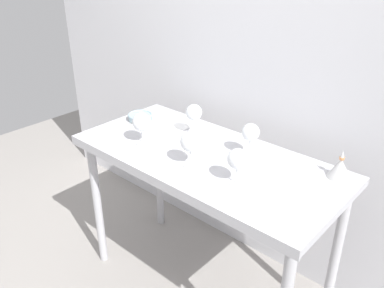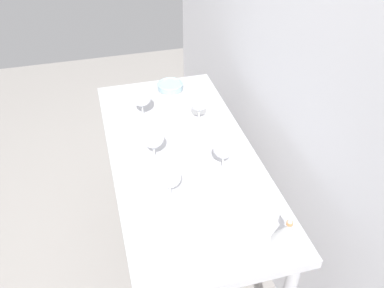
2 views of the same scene
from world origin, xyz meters
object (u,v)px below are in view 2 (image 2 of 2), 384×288
Objects in this scene: wine_glass_near_center at (153,138)px; wine_glass_near_left at (141,98)px; wine_glass_near_right at (170,177)px; decanter_funnel at (288,233)px; wine_glass_far_left at (199,103)px; tasting_sheet_lower at (237,206)px; tasting_bowl at (170,86)px; wine_glass_far_right at (224,149)px; tasting_sheet_upper at (198,107)px.

wine_glass_near_left is at bearing 178.72° from wine_glass_near_center.
decanter_funnel is (0.32, 0.36, -0.07)m from wine_glass_near_right.
tasting_sheet_lower is (0.58, -0.01, -0.13)m from wine_glass_far_left.
wine_glass_far_left is 1.04× the size of wine_glass_near_right.
wine_glass_far_left is 0.54m from wine_glass_near_right.
tasting_sheet_lower is (0.36, 0.26, -0.12)m from wine_glass_near_center.
tasting_bowl is at bearing -170.51° from wine_glass_far_left.
wine_glass_near_center is 0.69m from decanter_funnel.
wine_glass_near_left is (-0.13, -0.26, -0.01)m from wine_glass_far_left.
wine_glass_far_right is 0.80× the size of tasting_sheet_lower.
tasting_sheet_lower is at bearing 67.00° from wine_glass_near_right.
wine_glass_near_left is 0.32m from tasting_bowl.
tasting_sheet_upper is (-0.15, 0.04, -0.13)m from wine_glass_far_left.
tasting_sheet_upper is at bearing 166.53° from wine_glass_far_left.
wine_glass_far_left is 1.02× the size of wine_glass_near_center.
wine_glass_far_right is at bearing 112.82° from wine_glass_near_right.
tasting_bowl is (-0.37, -0.06, -0.11)m from wine_glass_far_left.
decanter_funnel is at bearing 48.37° from wine_glass_near_right.
wine_glass_far_left is 0.20m from tasting_sheet_upper.
wine_glass_near_center reaches higher than wine_glass_far_right.
wine_glass_near_right is 0.88m from tasting_bowl.
tasting_sheet_lower is (0.10, 0.24, -0.12)m from wine_glass_near_right.
tasting_sheet_upper is at bearing 24.37° from tasting_bowl.
tasting_sheet_upper is (-0.63, 0.29, -0.12)m from wine_glass_near_right.
wine_glass_far_left is 0.39m from tasting_bowl.
wine_glass_near_center is 0.46m from tasting_sheet_lower.
wine_glass_near_center is at bearing -1.28° from wine_glass_near_left.
wine_glass_near_left reaches higher than tasting_sheet_lower.
tasting_sheet_lower is (0.21, -0.01, -0.12)m from wine_glass_far_right.
wine_glass_near_right is at bearing -16.49° from tasting_sheet_upper.
wine_glass_near_left is at bearing -152.57° from wine_glass_far_right.
wine_glass_near_right is at bearing -67.18° from wine_glass_far_right.
wine_glass_near_center is (-0.26, -0.01, 0.00)m from wine_glass_near_right.
wine_glass_near_center is 0.49m from tasting_sheet_upper.
wine_glass_near_center is 0.35m from wine_glass_near_left.
wine_glass_far_left is 0.37m from wine_glass_far_right.
tasting_sheet_upper is 0.24m from tasting_bowl.
wine_glass_near_center is at bearing -119.76° from wine_glass_far_right.
wine_glass_far_left reaches higher than wine_glass_near_left.
wine_glass_far_right is 0.70× the size of tasting_sheet_upper.
wine_glass_far_right is 0.54m from tasting_sheet_upper.
wine_glass_near_left is 1.00m from decanter_funnel.
wine_glass_near_center reaches higher than tasting_sheet_lower.
wine_glass_far_left reaches higher than tasting_sheet_upper.
decanter_funnel reaches higher than tasting_bowl.
tasting_sheet_lower is at bearing 19.37° from wine_glass_near_left.
tasting_bowl is at bearing 165.10° from tasting_sheet_lower.
wine_glass_far_right is at bearing 0.20° from wine_glass_far_left.
wine_glass_near_left is at bearing -77.98° from tasting_sheet_upper.
tasting_sheet_upper is 1.15× the size of tasting_sheet_lower.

